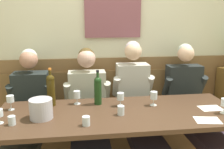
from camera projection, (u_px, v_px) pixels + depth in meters
name	position (u px, v px, depth m)	size (l,w,h in m)	color
room_wall_back	(107.00, 32.00, 3.04)	(6.80, 0.12, 2.80)	beige
wood_wainscot_panel	(108.00, 100.00, 3.19)	(6.80, 0.03, 1.09)	brown
wall_bench	(110.00, 126.00, 3.05)	(2.53, 0.42, 0.94)	brown
dining_table	(119.00, 120.00, 2.31)	(2.23, 0.83, 0.74)	#452E1F
person_center_right_seat	(26.00, 117.00, 2.51)	(0.49, 1.26, 1.25)	#36363C
person_center_left_seat	(89.00, 115.00, 2.58)	(0.53, 1.25, 1.25)	#2D2A2F
person_right_seat	(138.00, 108.00, 2.66)	(0.47, 1.25, 1.32)	#242F39
person_left_seat	(196.00, 110.00, 2.72)	(0.52, 1.25, 1.28)	#31363D
ice_bucket	(41.00, 109.00, 2.13)	(0.20, 0.20, 0.17)	#B5B0B8
wine_bottle_green_tall	(98.00, 89.00, 2.46)	(0.07, 0.07, 0.35)	#1B3B16
wine_bottle_amber_mid	(51.00, 89.00, 2.42)	(0.08, 0.08, 0.38)	#3D2E0B
wine_glass_right_end	(77.00, 95.00, 2.48)	(0.07, 0.07, 0.14)	silver
wine_glass_mid_left	(154.00, 96.00, 2.44)	(0.07, 0.07, 0.14)	silver
wine_glass_near_bucket	(10.00, 100.00, 2.32)	(0.07, 0.07, 0.14)	silver
wine_glass_by_bottle	(120.00, 97.00, 2.42)	(0.07, 0.07, 0.13)	silver
water_tumbler_center	(86.00, 121.00, 2.01)	(0.06, 0.06, 0.08)	silver
water_tumbler_right	(121.00, 110.00, 2.22)	(0.06, 0.06, 0.08)	silver
water_tumbler_left	(12.00, 120.00, 2.02)	(0.06, 0.06, 0.08)	silver
tasting_sheet_left_guest	(208.00, 120.00, 2.11)	(0.21, 0.15, 0.00)	white
tasting_sheet_right_guest	(211.00, 108.00, 2.38)	(0.21, 0.15, 0.00)	white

